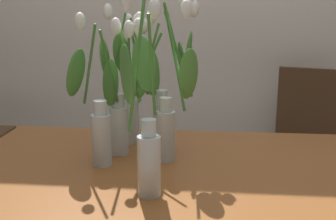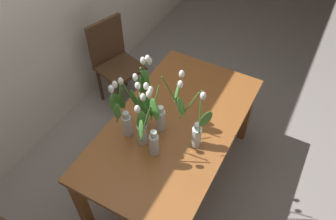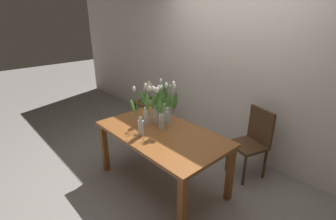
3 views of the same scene
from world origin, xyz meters
name	(u,v)px [view 3 (image 3 of 3)]	position (x,y,z in m)	size (l,w,h in m)	color
ground_plane	(162,182)	(0.00, 0.00, 0.00)	(18.00, 18.00, 0.00)	gray
room_wall_rear	(234,65)	(0.00, 1.42, 1.35)	(9.00, 0.10, 2.70)	silver
dining_table	(162,139)	(0.00, 0.00, 0.65)	(1.60, 0.90, 0.74)	brown
tulip_vase_0	(141,119)	(-0.11, -0.22, 0.94)	(0.11, 0.28, 0.59)	silver
tulip_vase_1	(160,115)	(-0.09, 0.05, 0.92)	(0.27, 0.17, 0.56)	silver
tulip_vase_2	(165,104)	(-0.24, 0.27, 0.96)	(0.24, 0.18, 0.55)	silver
tulip_vase_3	(169,108)	(-0.08, 0.20, 0.98)	(0.24, 0.21, 0.59)	silver
tulip_vase_4	(147,111)	(-0.31, 0.02, 0.91)	(0.20, 0.16, 0.52)	silver
tulip_vase_5	(157,110)	(-0.23, 0.12, 0.92)	(0.16, 0.13, 0.52)	silver
dining_chair	(253,139)	(0.64, 1.03, 0.52)	(0.50, 0.50, 0.93)	#4C331E
side_table	(150,108)	(-1.35, 0.87, 0.43)	(0.44, 0.44, 0.55)	brown
table_lamp	(149,85)	(-1.37, 0.89, 0.86)	(0.22, 0.22, 0.40)	olive
pillar_candle	(150,102)	(-1.24, 0.81, 0.59)	(0.06, 0.06, 0.07)	beige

